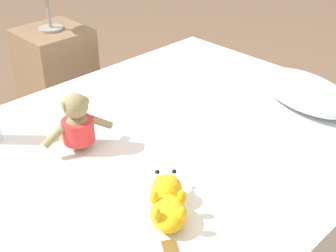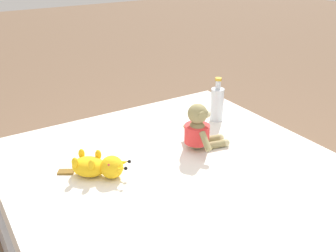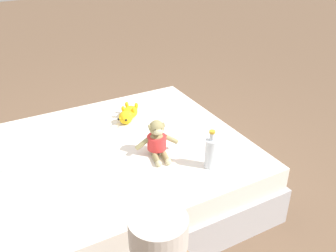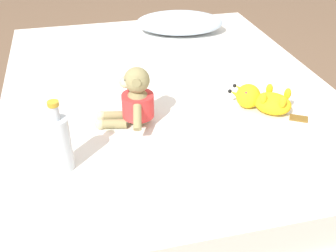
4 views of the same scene
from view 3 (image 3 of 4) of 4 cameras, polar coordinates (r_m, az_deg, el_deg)
The scene contains 6 objects.
ground_plane at distance 2.71m, azimuth -9.10°, elevation -11.40°, with size 16.00×16.00×0.00m, color brown.
bed at distance 2.58m, azimuth -9.46°, elevation -7.87°, with size 1.49×1.91×0.42m.
plush_monkey at distance 2.36m, azimuth -1.66°, elevation -2.28°, with size 0.24×0.29×0.24m.
plush_yellow_creature at distance 2.80m, azimuth -6.10°, elevation 1.82°, with size 0.28×0.26×0.10m.
glass_bottle at distance 2.25m, azimuth 6.56°, elevation -4.06°, with size 0.07×0.07×0.25m.
bedside_lamp at distance 1.32m, azimuth -1.48°, elevation -16.32°, with size 0.21×0.21×0.34m.
Camera 3 is at (-1.98, 0.61, 1.75)m, focal length 39.96 mm.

